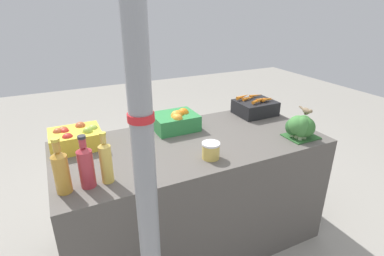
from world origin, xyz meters
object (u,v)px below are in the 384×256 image
object	(u,v)px
apple_crate	(75,137)
juice_bottle_ruby	(86,166)
broccoli_pile	(301,127)
orange_crate	(176,121)
juice_bottle_amber	(61,170)
juice_bottle_golden	(106,161)
pickle_jar	(211,150)
sparrow_bird	(307,111)
carrot_crate	(255,107)
support_pole	(141,120)

from	to	relation	value
apple_crate	juice_bottle_ruby	world-z (taller)	juice_bottle_ruby
broccoli_pile	orange_crate	bearing A→B (deg)	143.65
juice_bottle_amber	juice_bottle_ruby	bearing A→B (deg)	0.00
juice_bottle_golden	pickle_jar	bearing A→B (deg)	-1.21
juice_bottle_ruby	pickle_jar	xyz separation A→B (m)	(0.72, -0.01, -0.07)
apple_crate	juice_bottle_ruby	bearing A→B (deg)	-89.47
orange_crate	sparrow_bird	bearing A→B (deg)	-35.39
apple_crate	broccoli_pile	distance (m)	1.52
carrot_crate	juice_bottle_amber	size ratio (longest dim) A/B	1.07
broccoli_pile	sparrow_bird	size ratio (longest dim) A/B	1.70
broccoli_pile	sparrow_bird	world-z (taller)	sparrow_bird
orange_crate	juice_bottle_ruby	xyz separation A→B (m)	(-0.70, -0.50, 0.05)
apple_crate	juice_bottle_amber	size ratio (longest dim) A/B	1.07
juice_bottle_amber	juice_bottle_golden	world-z (taller)	juice_bottle_amber
apple_crate	juice_bottle_golden	bearing A→B (deg)	-78.35
orange_crate	carrot_crate	world-z (taller)	carrot_crate
juice_bottle_golden	orange_crate	bearing A→B (deg)	39.46
pickle_jar	support_pole	bearing A→B (deg)	-141.60
support_pole	apple_crate	xyz separation A→B (m)	(-0.18, 0.95, -0.43)
apple_crate	sparrow_bird	size ratio (longest dim) A/B	2.34
carrot_crate	broccoli_pile	world-z (taller)	broccoli_pile
support_pole	sparrow_bird	bearing A→B (deg)	17.80
support_pole	juice_bottle_amber	size ratio (longest dim) A/B	9.04
orange_crate	carrot_crate	size ratio (longest dim) A/B	1.00
apple_crate	carrot_crate	distance (m)	1.44
support_pole	broccoli_pile	size ratio (longest dim) A/B	11.64
pickle_jar	juice_bottle_golden	bearing A→B (deg)	178.79
juice_bottle_amber	juice_bottle_ruby	distance (m)	0.12
support_pole	juice_bottle_golden	world-z (taller)	support_pole
support_pole	juice_bottle_ruby	size ratio (longest dim) A/B	9.33
carrot_crate	juice_bottle_golden	distance (m)	1.43
juice_bottle_ruby	sparrow_bird	xyz separation A→B (m)	(1.45, -0.03, 0.08)
carrot_crate	sparrow_bird	size ratio (longest dim) A/B	2.34
support_pole	broccoli_pile	bearing A→B (deg)	18.36
juice_bottle_ruby	orange_crate	bearing A→B (deg)	35.24
support_pole	carrot_crate	bearing A→B (deg)	37.00
juice_bottle_amber	sparrow_bird	xyz separation A→B (m)	(1.57, -0.03, 0.08)
juice_bottle_golden	apple_crate	bearing A→B (deg)	101.65
apple_crate	carrot_crate	world-z (taller)	carrot_crate
carrot_crate	pickle_jar	xyz separation A→B (m)	(-0.71, -0.52, -0.01)
juice_bottle_ruby	juice_bottle_amber	bearing A→B (deg)	-180.00
orange_crate	juice_bottle_golden	xyz separation A→B (m)	(-0.60, -0.50, 0.05)
orange_crate	juice_bottle_amber	size ratio (longest dim) A/B	1.07
orange_crate	juice_bottle_golden	world-z (taller)	juice_bottle_golden
apple_crate	pickle_jar	size ratio (longest dim) A/B	2.84
support_pole	orange_crate	size ratio (longest dim) A/B	8.43
apple_crate	pickle_jar	world-z (taller)	apple_crate
apple_crate	juice_bottle_amber	world-z (taller)	juice_bottle_amber
broccoli_pile	support_pole	bearing A→B (deg)	-161.64
orange_crate	carrot_crate	bearing A→B (deg)	0.57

